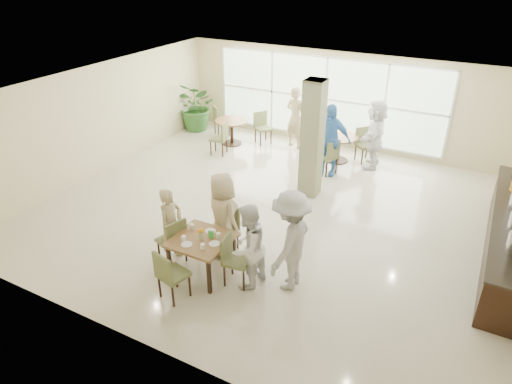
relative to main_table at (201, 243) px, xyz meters
The scene contains 20 objects.
ground 2.72m from the main_table, 87.01° to the left, with size 10.00×10.00×0.00m, color beige.
room_shell 2.84m from the main_table, 87.01° to the left, with size 10.00×10.00×10.00m.
window_bank 7.14m from the main_table, 92.92° to the left, with size 7.00×0.04×7.00m.
column 3.94m from the main_table, 82.02° to the left, with size 0.45×0.45×2.80m, color #717652.
main_table is the anchor object (origin of this frame).
round_table_left 6.41m from the main_table, 115.96° to the left, with size 0.99×0.99×0.75m.
round_table_right 6.07m from the main_table, 85.36° to the left, with size 1.06×1.06×0.75m.
chairs_main_table 0.19m from the main_table, 125.52° to the left, with size 1.96×2.06×0.95m.
chairs_table_left 6.42m from the main_table, 115.16° to the left, with size 2.14×1.98×0.95m.
chairs_table_right 5.99m from the main_table, 85.46° to the left, with size 1.97×1.86×0.95m.
tabletop_clutter 0.15m from the main_table, 26.90° to the right, with size 0.77×0.75×0.21m.
buffet_counter 5.77m from the main_table, 33.01° to the left, with size 0.64×4.70×1.95m.
potted_plant 7.69m from the main_table, 125.07° to the left, with size 1.44×1.44×1.60m, color #2E6227.
teen_left 0.76m from the main_table, behind, with size 0.54×0.36×1.49m, color tan.
teen_far 0.75m from the main_table, 89.68° to the left, with size 0.84×0.46×1.71m, color tan.
teen_right 0.90m from the main_table, ahead, with size 0.77×0.60×1.59m, color white.
teen_standing 1.61m from the main_table, 15.61° to the left, with size 1.20×0.69×1.86m, color #A7A7AA.
adult_a 5.15m from the main_table, 84.26° to the left, with size 1.12×0.64×1.91m, color #4486CD.
adult_b 6.31m from the main_table, 76.79° to the left, with size 1.74×0.75×1.87m, color white.
adult_standing 6.53m from the main_table, 98.84° to the left, with size 0.67×0.44×1.85m, color tan.
Camera 1 is at (3.89, -8.14, 5.26)m, focal length 32.00 mm.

